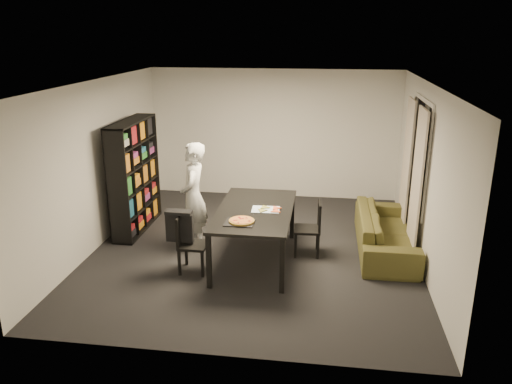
# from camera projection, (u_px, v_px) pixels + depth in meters

# --- Properties ---
(room) EXTENTS (5.01, 5.51, 2.61)m
(room) POSITION_uv_depth(u_px,v_px,m) (255.00, 170.00, 7.53)
(room) COLOR black
(room) RESTS_ON ground
(window_pane) EXTENTS (0.02, 1.40, 1.60)m
(window_pane) POSITION_uv_depth(u_px,v_px,m) (419.00, 154.00, 7.70)
(window_pane) COLOR black
(window_pane) RESTS_ON room
(window_frame) EXTENTS (0.03, 1.52, 1.72)m
(window_frame) POSITION_uv_depth(u_px,v_px,m) (419.00, 154.00, 7.70)
(window_frame) COLOR white
(window_frame) RESTS_ON room
(curtain_left) EXTENTS (0.03, 0.70, 2.25)m
(curtain_left) POSITION_uv_depth(u_px,v_px,m) (417.00, 185.00, 7.33)
(curtain_left) COLOR beige
(curtain_left) RESTS_ON room
(curtain_right) EXTENTS (0.03, 0.70, 2.25)m
(curtain_right) POSITION_uv_depth(u_px,v_px,m) (406.00, 167.00, 8.31)
(curtain_right) COLOR beige
(curtain_right) RESTS_ON room
(bookshelf) EXTENTS (0.35, 1.50, 1.90)m
(bookshelf) POSITION_uv_depth(u_px,v_px,m) (134.00, 176.00, 8.49)
(bookshelf) COLOR black
(bookshelf) RESTS_ON room
(dining_table) EXTENTS (1.09, 1.96, 0.82)m
(dining_table) POSITION_uv_depth(u_px,v_px,m) (255.00, 214.00, 7.33)
(dining_table) COLOR black
(dining_table) RESTS_ON room
(chair_left) EXTENTS (0.40, 0.40, 0.85)m
(chair_left) POSITION_uv_depth(u_px,v_px,m) (188.00, 240.00, 7.09)
(chair_left) COLOR black
(chair_left) RESTS_ON room
(chair_right) EXTENTS (0.42, 0.42, 0.85)m
(chair_right) POSITION_uv_depth(u_px,v_px,m) (313.00, 225.00, 7.62)
(chair_right) COLOR black
(chair_right) RESTS_ON room
(draped_jacket) EXTENTS (0.39, 0.17, 0.47)m
(draped_jacket) POSITION_uv_depth(u_px,v_px,m) (179.00, 225.00, 7.04)
(draped_jacket) COLOR black
(draped_jacket) RESTS_ON chair_left
(person) EXTENTS (0.48, 0.67, 1.71)m
(person) POSITION_uv_depth(u_px,v_px,m) (193.00, 197.00, 7.74)
(person) COLOR silver
(person) RESTS_ON room
(baking_tray) EXTENTS (0.41, 0.33, 0.01)m
(baking_tray) POSITION_uv_depth(u_px,v_px,m) (240.00, 223.00, 6.79)
(baking_tray) COLOR black
(baking_tray) RESTS_ON dining_table
(pepperoni_pizza) EXTENTS (0.35, 0.35, 0.03)m
(pepperoni_pizza) POSITION_uv_depth(u_px,v_px,m) (242.00, 221.00, 6.80)
(pepperoni_pizza) COLOR #AA8331
(pepperoni_pizza) RESTS_ON dining_table
(kitchen_towel) EXTENTS (0.41, 0.32, 0.01)m
(kitchen_towel) POSITION_uv_depth(u_px,v_px,m) (266.00, 210.00, 7.29)
(kitchen_towel) COLOR white
(kitchen_towel) RESTS_ON dining_table
(pizza_slices) EXTENTS (0.41, 0.36, 0.01)m
(pizza_slices) POSITION_uv_depth(u_px,v_px,m) (269.00, 209.00, 7.27)
(pizza_slices) COLOR #C08E3C
(pizza_slices) RESTS_ON dining_table
(sofa) EXTENTS (0.83, 2.13, 0.62)m
(sofa) POSITION_uv_depth(u_px,v_px,m) (386.00, 232.00, 7.81)
(sofa) COLOR #47431C
(sofa) RESTS_ON room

